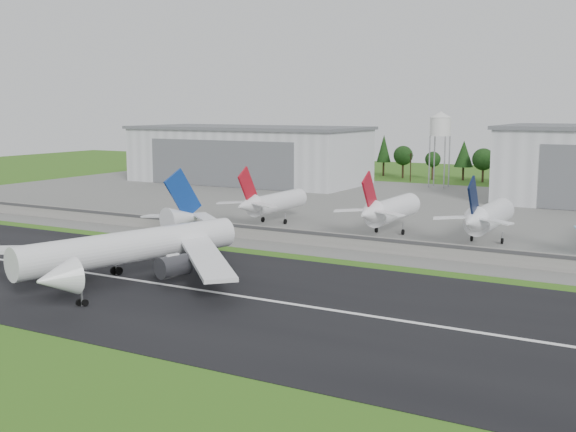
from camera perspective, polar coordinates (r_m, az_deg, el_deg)
The scene contains 13 objects.
ground at distance 123.27m, azimuth -13.15°, elevation -6.26°, with size 600.00×600.00×0.00m, color #295814.
runway at distance 130.52m, azimuth -10.17°, elevation -5.31°, with size 320.00×60.00×0.10m, color black.
runway_centerline at distance 130.51m, azimuth -10.17°, elevation -5.28°, with size 220.00×1.00×0.02m, color white.
apron at distance 224.80m, azimuth 7.96°, elevation 0.59°, with size 320.00×150.00×0.10m, color slate.
blast_fence at distance 166.45m, azimuth -0.29°, elevation -1.53°, with size 240.00×0.61×3.50m.
hangar_west at distance 299.98m, azimuth -3.16°, elevation 4.89°, with size 97.00×44.00×23.20m.
water_tower at distance 285.68m, azimuth 11.96°, elevation 7.12°, with size 8.40×8.40×29.40m.
utility_poles at distance 300.17m, azimuth 13.59°, elevation 2.43°, with size 230.00×3.00×12.00m, color black, non-canonical shape.
treeline at distance 314.55m, azimuth 14.34°, elevation 2.68°, with size 320.00×16.00×22.00m, color black, non-canonical shape.
main_airliner at distance 133.07m, azimuth -12.38°, elevation -2.97°, with size 54.96×58.20×18.17m.
parked_jet_red_a at distance 192.35m, azimuth -1.35°, elevation 1.08°, with size 7.36×31.29×16.38m.
parked_jet_red_b at distance 177.82m, azimuth 7.89°, elevation 0.48°, with size 7.36×31.29×16.71m.
parked_jet_navy at distance 170.61m, azimuth 15.39°, elevation -0.08°, with size 7.36×31.29×16.78m.
Camera 1 is at (81.27, -87.26, 31.23)m, focal length 45.00 mm.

